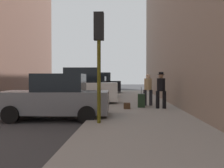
# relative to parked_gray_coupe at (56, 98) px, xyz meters

# --- Properties ---
(ground_plane) EXTENTS (120.00, 120.00, 0.00)m
(ground_plane) POSITION_rel_parked_gray_coupe_xyz_m (-2.65, 1.75, -0.85)
(ground_plane) COLOR #38383A
(sidewalk) EXTENTS (4.00, 40.00, 0.15)m
(sidewalk) POSITION_rel_parked_gray_coupe_xyz_m (3.35, 1.75, -0.77)
(sidewalk) COLOR gray
(sidewalk) RESTS_ON ground_plane
(parked_gray_coupe) EXTENTS (4.26, 2.18, 1.79)m
(parked_gray_coupe) POSITION_rel_parked_gray_coupe_xyz_m (0.00, 0.00, 0.00)
(parked_gray_coupe) COLOR slate
(parked_gray_coupe) RESTS_ON ground_plane
(parked_white_van) EXTENTS (4.66, 2.19, 2.25)m
(parked_white_van) POSITION_rel_parked_gray_coupe_xyz_m (-0.00, 5.32, 0.18)
(parked_white_van) COLOR silver
(parked_white_van) RESTS_ON ground_plane
(parked_silver_sedan) EXTENTS (4.22, 2.09, 1.79)m
(parked_silver_sedan) POSITION_rel_parked_gray_coupe_xyz_m (0.00, 10.81, 0.00)
(parked_silver_sedan) COLOR #B7BABF
(parked_silver_sedan) RESTS_ON ground_plane
(parked_black_suv) EXTENTS (4.67, 2.19, 2.25)m
(parked_black_suv) POSITION_rel_parked_gray_coupe_xyz_m (-0.00, 16.48, 0.18)
(parked_black_suv) COLOR black
(parked_black_suv) RESTS_ON ground_plane
(fire_hydrant) EXTENTS (0.42, 0.22, 0.70)m
(fire_hydrant) POSITION_rel_parked_gray_coupe_xyz_m (1.80, 7.88, -0.35)
(fire_hydrant) COLOR red
(fire_hydrant) RESTS_ON sidewalk
(traffic_light) EXTENTS (0.32, 0.32, 3.60)m
(traffic_light) POSITION_rel_parked_gray_coupe_xyz_m (1.85, -1.52, 1.91)
(traffic_light) COLOR #514C0F
(traffic_light) RESTS_ON sidewalk
(pedestrian_in_tan_coat) EXTENTS (0.52, 0.45, 1.71)m
(pedestrian_in_tan_coat) POSITION_rel_parked_gray_coupe_xyz_m (3.95, 3.97, 0.26)
(pedestrian_in_tan_coat) COLOR black
(pedestrian_in_tan_coat) RESTS_ON sidewalk
(pedestrian_with_fedora) EXTENTS (0.51, 0.43, 1.78)m
(pedestrian_with_fedora) POSITION_rel_parked_gray_coupe_xyz_m (4.46, 2.63, 0.29)
(pedestrian_with_fedora) COLOR black
(pedestrian_with_fedora) RESTS_ON sidewalk
(rolling_suitcase) EXTENTS (0.39, 0.58, 1.04)m
(rolling_suitcase) POSITION_rel_parked_gray_coupe_xyz_m (3.54, 3.17, -0.36)
(rolling_suitcase) COLOR black
(rolling_suitcase) RESTS_ON sidewalk
(duffel_bag) EXTENTS (0.32, 0.44, 0.28)m
(duffel_bag) POSITION_rel_parked_gray_coupe_xyz_m (2.80, 2.47, -0.56)
(duffel_bag) COLOR #472D19
(duffel_bag) RESTS_ON sidewalk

